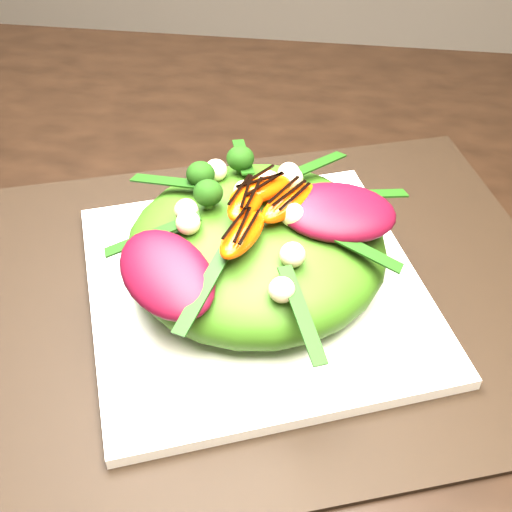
# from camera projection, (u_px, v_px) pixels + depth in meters

# --- Properties ---
(placemat) EXTENTS (0.65, 0.57, 0.00)m
(placemat) POSITION_uv_depth(u_px,v_px,m) (256.00, 295.00, 0.61)
(placemat) COLOR black
(placemat) RESTS_ON dining_table
(plate_base) EXTENTS (0.37, 0.37, 0.01)m
(plate_base) POSITION_uv_depth(u_px,v_px,m) (256.00, 289.00, 0.61)
(plate_base) COLOR white
(plate_base) RESTS_ON placemat
(salad_bowl) EXTENTS (0.28, 0.28, 0.02)m
(salad_bowl) POSITION_uv_depth(u_px,v_px,m) (256.00, 277.00, 0.60)
(salad_bowl) COLOR white
(salad_bowl) RESTS_ON plate_base
(lettuce_mound) EXTENTS (0.27, 0.27, 0.07)m
(lettuce_mound) POSITION_uv_depth(u_px,v_px,m) (256.00, 247.00, 0.57)
(lettuce_mound) COLOR #346012
(lettuce_mound) RESTS_ON salad_bowl
(radicchio_leaf) EXTENTS (0.10, 0.08, 0.02)m
(radicchio_leaf) POSITION_uv_depth(u_px,v_px,m) (338.00, 212.00, 0.54)
(radicchio_leaf) COLOR #440715
(radicchio_leaf) RESTS_ON lettuce_mound
(orange_segment) EXTENTS (0.06, 0.05, 0.02)m
(orange_segment) POSITION_uv_depth(u_px,v_px,m) (239.00, 199.00, 0.55)
(orange_segment) COLOR #ED3903
(orange_segment) RESTS_ON lettuce_mound
(broccoli_floret) EXTENTS (0.04, 0.04, 0.03)m
(broccoli_floret) POSITION_uv_depth(u_px,v_px,m) (204.00, 180.00, 0.56)
(broccoli_floret) COLOR #0E370A
(broccoli_floret) RESTS_ON lettuce_mound
(macadamia_nut) EXTENTS (0.02, 0.02, 0.02)m
(macadamia_nut) POSITION_uv_depth(u_px,v_px,m) (303.00, 241.00, 0.51)
(macadamia_nut) COLOR #F0E9A9
(macadamia_nut) RESTS_ON lettuce_mound
(balsamic_drizzle) EXTENTS (0.04, 0.03, 0.00)m
(balsamic_drizzle) POSITION_uv_depth(u_px,v_px,m) (239.00, 190.00, 0.54)
(balsamic_drizzle) COLOR black
(balsamic_drizzle) RESTS_ON orange_segment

